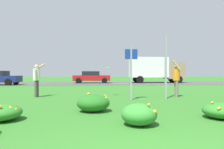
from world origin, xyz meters
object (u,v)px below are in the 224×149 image
car_red_center_left (92,77)px  person_catcher_orange_shirt (176,78)px  person_thrower_white_shirt (37,78)px  box_truck_tan (155,69)px  frisbee_white (108,68)px  sign_post_by_roadside (166,67)px  sign_post_near_path (131,67)px

car_red_center_left → person_catcher_orange_shirt: bearing=-72.3°
person_catcher_orange_shirt → car_red_center_left: person_catcher_orange_shirt is taller
person_thrower_white_shirt → car_red_center_left: person_thrower_white_shirt is taller
person_thrower_white_shirt → box_truck_tan: box_truck_tan is taller
car_red_center_left → box_truck_tan: 8.11m
frisbee_white → box_truck_tan: size_ratio=0.04×
sign_post_by_roadside → box_truck_tan: 15.82m
sign_post_near_path → sign_post_by_roadside: size_ratio=0.80×
box_truck_tan → frisbee_white: bearing=-115.6°
sign_post_by_roadside → car_red_center_left: sign_post_by_roadside is taller
sign_post_near_path → sign_post_by_roadside: bearing=10.2°
sign_post_near_path → person_thrower_white_shirt: sign_post_near_path is taller
person_catcher_orange_shirt → sign_post_near_path: bearing=-159.3°
person_catcher_orange_shirt → box_truck_tan: bearing=77.1°
person_thrower_white_shirt → sign_post_near_path: bearing=-17.2°
frisbee_white → person_catcher_orange_shirt: bearing=-8.4°
sign_post_by_roadside → sign_post_near_path: bearing=-169.8°
box_truck_tan → sign_post_by_roadside: bearing=-105.1°
frisbee_white → box_truck_tan: bearing=64.4°
box_truck_tan → person_thrower_white_shirt: bearing=-126.1°
sign_post_by_roadside → person_catcher_orange_shirt: bearing=39.2°
car_red_center_left → box_truck_tan: box_truck_tan is taller
person_thrower_white_shirt → person_catcher_orange_shirt: size_ratio=0.92×
person_thrower_white_shirt → person_catcher_orange_shirt: (6.97, -0.47, -0.00)m
frisbee_white → box_truck_tan: box_truck_tan is taller
person_thrower_white_shirt → box_truck_tan: size_ratio=0.25×
person_thrower_white_shirt → person_catcher_orange_shirt: person_catcher_orange_shirt is taller
sign_post_by_roadside → frisbee_white: size_ratio=10.66×
box_truck_tan → sign_post_near_path: bearing=-110.5°
person_thrower_white_shirt → frisbee_white: size_ratio=6.09×
person_catcher_orange_shirt → frisbee_white: 3.47m
sign_post_near_path → frisbee_white: bearing=123.5°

